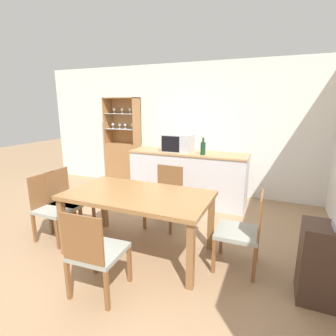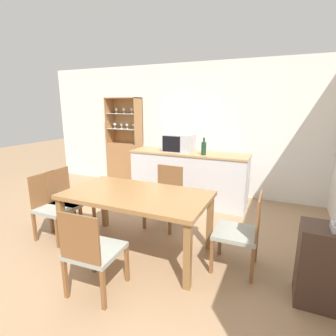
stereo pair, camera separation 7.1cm
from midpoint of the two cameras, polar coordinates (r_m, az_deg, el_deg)
ground_plane at (r=3.47m, az=-9.94°, el=-17.13°), size 18.00×18.00×0.00m
wall_back at (r=5.38m, az=5.32°, el=8.42°), size 6.80×0.06×2.55m
kitchen_counter at (r=4.79m, az=4.91°, el=-2.04°), size 2.11×0.59×0.94m
display_cabinet at (r=5.93m, az=-8.89°, el=2.17°), size 0.75×0.34×1.90m
dining_table at (r=3.14m, az=-6.25°, el=-6.85°), size 1.71×0.93×0.75m
dining_chair_side_right_far at (r=3.00m, az=16.19°, el=-13.17°), size 0.46×0.46×0.87m
dining_chair_side_left_near at (r=3.84m, az=-23.08°, el=-7.69°), size 0.46×0.46×0.87m
dining_chair_head_far at (r=3.89m, az=-0.13°, el=-6.24°), size 0.47×0.47×0.87m
dining_chair_head_near at (r=2.64m, az=-15.29°, el=-17.08°), size 0.48×0.48×0.87m
dining_chair_side_left_far at (r=4.01m, az=-20.22°, el=-6.49°), size 0.47×0.47×0.87m
microwave at (r=4.73m, az=2.88°, el=5.50°), size 0.52×0.40×0.31m
wine_bottle at (r=4.44m, az=8.25°, el=4.32°), size 0.08×0.08×0.29m
side_cabinet at (r=2.87m, az=33.08°, el=-17.82°), size 0.59×0.36×0.74m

